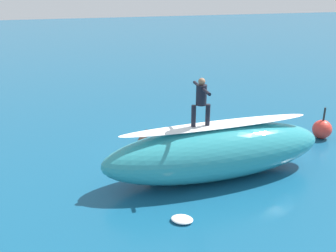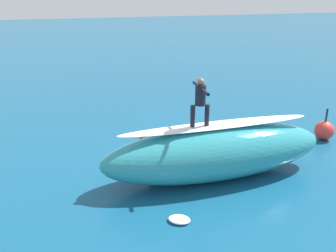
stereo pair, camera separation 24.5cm
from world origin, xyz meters
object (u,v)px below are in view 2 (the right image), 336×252
(surfer_riding, at_px, (200,99))
(surfer_paddling, at_px, (144,139))
(buoy_marker, at_px, (324,130))
(surfboard_riding, at_px, (199,127))
(surfboard_paddling, at_px, (143,144))

(surfer_riding, relative_size, surfer_paddling, 0.87)
(buoy_marker, bearing_deg, surfer_paddling, -11.53)
(surfer_riding, xyz_separation_m, buoy_marker, (-6.04, -1.83, -2.33))
(surfboard_riding, distance_m, surfer_paddling, 3.80)
(surfboard_riding, xyz_separation_m, surfboard_paddling, (1.14, -3.16, -1.77))
(buoy_marker, bearing_deg, surfboard_paddling, -10.48)
(surfer_riding, xyz_separation_m, surfer_paddling, (1.07, -3.28, -2.50))
(surfer_paddling, bearing_deg, surfboard_riding, 44.01)
(surfboard_paddling, relative_size, buoy_marker, 1.72)
(surfer_paddling, relative_size, buoy_marker, 1.32)
(surfboard_riding, xyz_separation_m, buoy_marker, (-6.04, -1.83, -1.42))
(surfboard_paddling, bearing_deg, surfboard_riding, 45.66)
(surfer_riding, height_order, surfboard_paddling, surfer_riding)
(surfer_paddling, xyz_separation_m, buoy_marker, (-7.12, 1.45, 0.17))
(surfer_riding, relative_size, surfboard_paddling, 0.67)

